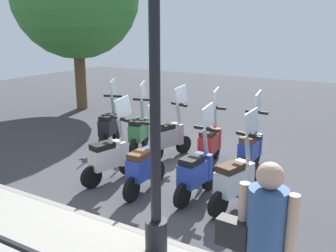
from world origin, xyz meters
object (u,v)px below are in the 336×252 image
(scooter_near_2, at_px, (145,165))
(scooter_near_0, at_px, (236,179))
(scooter_near_1, at_px, (196,171))
(pedestrian_with_bag, at_px, (263,238))
(lamp_post_near, at_px, (155,92))
(scooter_far_2, at_px, (169,136))
(scooter_far_1, at_px, (210,142))
(scooter_far_4, at_px, (109,125))
(scooter_near_3, at_px, (110,156))
(scooter_far_0, at_px, (251,148))
(scooter_far_3, at_px, (139,130))

(scooter_near_2, bearing_deg, scooter_near_0, -84.25)
(scooter_near_1, bearing_deg, pedestrian_with_bag, -137.91)
(lamp_post_near, height_order, scooter_far_2, lamp_post_near)
(scooter_near_0, bearing_deg, scooter_far_1, 52.46)
(scooter_near_0, bearing_deg, lamp_post_near, -173.97)
(scooter_far_1, distance_m, scooter_far_4, 2.57)
(scooter_near_3, distance_m, scooter_far_0, 2.67)
(lamp_post_near, height_order, scooter_near_3, lamp_post_near)
(scooter_far_1, height_order, scooter_far_3, same)
(pedestrian_with_bag, bearing_deg, scooter_far_0, 22.31)
(scooter_far_2, bearing_deg, scooter_far_3, 103.76)
(scooter_far_0, height_order, scooter_far_1, same)
(scooter_near_2, height_order, scooter_far_0, same)
(scooter_far_3, bearing_deg, scooter_near_2, -159.95)
(pedestrian_with_bag, relative_size, scooter_near_1, 1.03)
(scooter_far_0, xyz_separation_m, scooter_far_3, (-0.07, 2.54, 0.00))
(pedestrian_with_bag, bearing_deg, scooter_near_1, 39.70)
(scooter_near_2, bearing_deg, scooter_far_2, 14.29)
(lamp_post_near, xyz_separation_m, scooter_near_2, (1.56, 1.21, -1.59))
(scooter_near_1, distance_m, scooter_far_1, 1.59)
(scooter_near_0, xyz_separation_m, scooter_far_2, (1.47, 2.02, 0.00))
(lamp_post_near, xyz_separation_m, scooter_near_3, (1.61, 1.99, -1.59))
(scooter_near_3, bearing_deg, scooter_far_1, -20.57)
(scooter_near_0, distance_m, scooter_far_3, 3.21)
(scooter_near_1, bearing_deg, scooter_far_4, 68.83)
(lamp_post_near, bearing_deg, scooter_near_3, 51.10)
(pedestrian_with_bag, xyz_separation_m, scooter_far_1, (3.88, 2.19, -0.60))
(scooter_far_0, height_order, scooter_far_3, same)
(scooter_far_0, xyz_separation_m, scooter_far_4, (-0.06, 3.39, 0.00))
(scooter_near_0, height_order, scooter_far_2, same)
(scooter_far_1, distance_m, scooter_far_2, 0.91)
(scooter_far_0, distance_m, scooter_far_3, 2.54)
(scooter_far_2, bearing_deg, scooter_near_0, -108.91)
(scooter_far_1, bearing_deg, pedestrian_with_bag, -156.94)
(scooter_far_4, bearing_deg, scooter_far_3, -107.57)
(lamp_post_near, bearing_deg, scooter_near_1, 10.90)
(scooter_far_2, bearing_deg, lamp_post_near, -135.32)
(lamp_post_near, relative_size, scooter_near_0, 2.82)
(scooter_near_0, bearing_deg, scooter_far_3, 78.43)
(scooter_near_0, xyz_separation_m, scooter_far_1, (1.53, 1.11, 0.00))
(scooter_near_1, xyz_separation_m, scooter_near_3, (-0.16, 1.65, 0.00))
(scooter_far_2, bearing_deg, scooter_near_3, -173.37)
(pedestrian_with_bag, relative_size, scooter_near_3, 1.03)
(scooter_near_2, relative_size, scooter_near_3, 1.00)
(scooter_near_3, distance_m, scooter_far_1, 2.08)
(scooter_near_0, bearing_deg, scooter_near_2, 114.15)
(scooter_far_2, bearing_deg, scooter_near_2, -146.81)
(scooter_near_0, relative_size, scooter_far_4, 1.00)
(scooter_far_0, bearing_deg, pedestrian_with_bag, -162.02)
(scooter_near_0, height_order, scooter_near_1, same)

